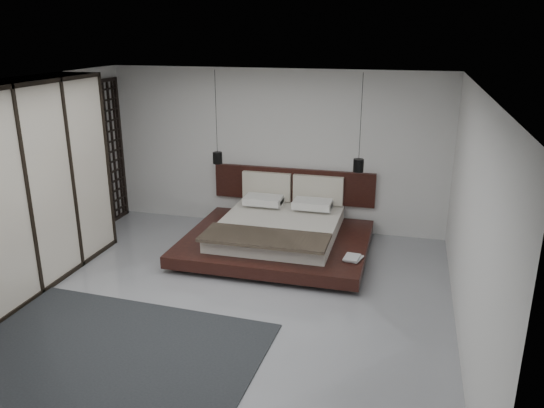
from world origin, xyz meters
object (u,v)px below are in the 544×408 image
(lattice_screen, at_px, (109,153))
(rug, at_px, (69,363))
(bed, at_px, (278,232))
(wardrobe, at_px, (31,184))
(pendant_left, at_px, (217,157))
(pendant_right, at_px, (358,165))

(lattice_screen, xyz_separation_m, rug, (1.89, -4.15, -1.29))
(bed, height_order, wardrobe, wardrobe)
(bed, xyz_separation_m, wardrobe, (-3.04, -1.84, 1.10))
(lattice_screen, height_order, bed, lattice_screen)
(pendant_left, bearing_deg, wardrobe, -128.94)
(pendant_right, bearing_deg, lattice_screen, 178.94)
(pendant_left, relative_size, rug, 0.39)
(bed, relative_size, pendant_left, 1.86)
(rug, bearing_deg, bed, 68.69)
(bed, distance_m, pendant_left, 1.66)
(lattice_screen, relative_size, pendant_left, 1.68)
(bed, bearing_deg, wardrobe, -148.85)
(bed, xyz_separation_m, pendant_right, (1.18, 0.46, 1.09))
(rug, bearing_deg, lattice_screen, 114.49)
(wardrobe, distance_m, rug, 2.78)
(lattice_screen, distance_m, wardrobe, 2.40)
(lattice_screen, xyz_separation_m, pendant_right, (4.48, -0.08, 0.08))
(bed, height_order, pendant_left, pendant_left)
(lattice_screen, distance_m, bed, 3.49)
(pendant_left, height_order, rug, pendant_left)
(pendant_left, bearing_deg, pendant_right, 0.00)
(pendant_right, xyz_separation_m, rug, (-2.59, -4.07, -1.37))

